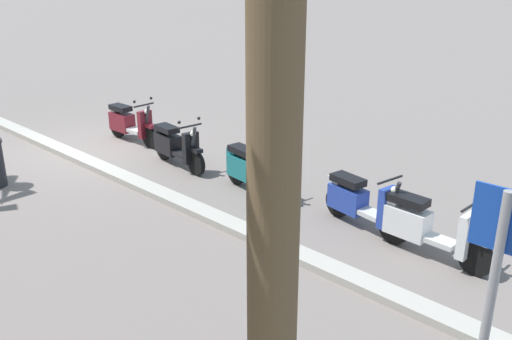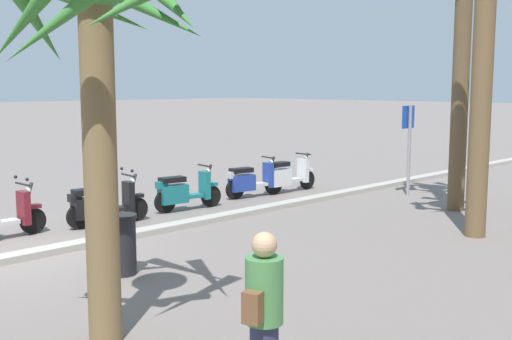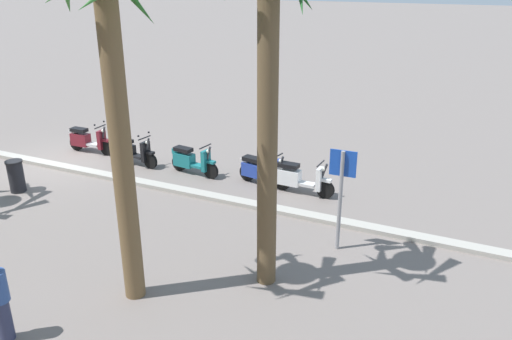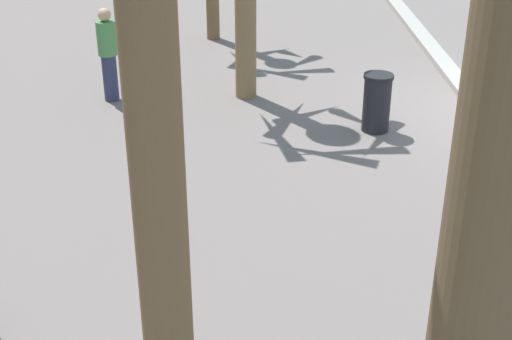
% 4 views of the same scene
% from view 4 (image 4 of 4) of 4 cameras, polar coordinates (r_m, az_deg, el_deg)
% --- Properties ---
extents(ground_plane, '(200.00, 200.00, 0.00)m').
position_cam_4_polar(ground_plane, '(13.08, 18.81, 4.20)').
color(ground_plane, slate).
extents(curb_strip, '(60.00, 0.36, 0.12)m').
position_cam_4_polar(curb_strip, '(12.95, 17.43, 4.47)').
color(curb_strip, '#ADA89E').
rests_on(curb_strip, ground).
extents(pedestrian_window_shopping, '(0.46, 0.34, 1.66)m').
position_cam_4_polar(pedestrian_window_shopping, '(13.02, -11.65, 9.12)').
color(pedestrian_window_shopping, '#2D3351').
rests_on(pedestrian_window_shopping, ground).
extents(litter_bin, '(0.48, 0.48, 0.95)m').
position_cam_4_polar(litter_bin, '(11.74, 9.55, 5.32)').
color(litter_bin, '#232328').
rests_on(litter_bin, ground).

